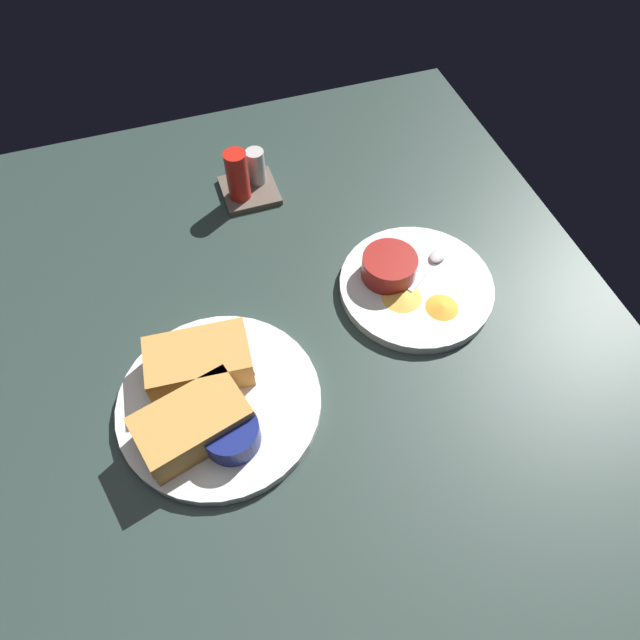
{
  "coord_description": "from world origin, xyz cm",
  "views": [
    {
      "loc": [
        -2.08,
        -40.39,
        66.55
      ],
      "look_at": [
        11.74,
        1.12,
        3.0
      ],
      "focal_mm": 31.91,
      "sensor_mm": 36.0,
      "label": 1
    }
  ],
  "objects_px": {
    "plate_sandwich_main": "(220,403)",
    "condiment_caddy": "(246,179)",
    "sandwich_half_far": "(193,424)",
    "plate_chips_companion": "(416,286)",
    "spoon_by_dark_ramekin": "(227,398)",
    "sandwich_half_near": "(199,361)",
    "ramekin_dark_sauce": "(231,433)",
    "ramekin_light_gravy": "(389,266)",
    "spoon_by_gravy_ramekin": "(433,261)"
  },
  "relations": [
    {
      "from": "spoon_by_dark_ramekin",
      "to": "plate_chips_companion",
      "type": "xyz_separation_m",
      "value": [
        0.3,
        0.1,
        -0.01
      ]
    },
    {
      "from": "spoon_by_dark_ramekin",
      "to": "condiment_caddy",
      "type": "distance_m",
      "value": 0.39
    },
    {
      "from": "sandwich_half_near",
      "to": "ramekin_dark_sauce",
      "type": "xyz_separation_m",
      "value": [
        0.02,
        -0.11,
        -0.0
      ]
    },
    {
      "from": "sandwich_half_far",
      "to": "plate_chips_companion",
      "type": "height_order",
      "value": "sandwich_half_far"
    },
    {
      "from": "plate_sandwich_main",
      "to": "sandwich_half_near",
      "type": "relative_size",
      "value": 1.88
    },
    {
      "from": "ramekin_dark_sauce",
      "to": "condiment_caddy",
      "type": "relative_size",
      "value": 0.73
    },
    {
      "from": "sandwich_half_far",
      "to": "spoon_by_gravy_ramekin",
      "type": "bearing_deg",
      "value": 21.76
    },
    {
      "from": "plate_chips_companion",
      "to": "spoon_by_dark_ramekin",
      "type": "bearing_deg",
      "value": -162.37
    },
    {
      "from": "condiment_caddy",
      "to": "plate_sandwich_main",
      "type": "bearing_deg",
      "value": -109.43
    },
    {
      "from": "condiment_caddy",
      "to": "sandwich_half_near",
      "type": "bearing_deg",
      "value": -113.82
    },
    {
      "from": "condiment_caddy",
      "to": "spoon_by_dark_ramekin",
      "type": "bearing_deg",
      "value": -107.91
    },
    {
      "from": "plate_sandwich_main",
      "to": "ramekin_dark_sauce",
      "type": "distance_m",
      "value": 0.06
    },
    {
      "from": "spoon_by_gravy_ramekin",
      "to": "sandwich_half_far",
      "type": "bearing_deg",
      "value": -158.24
    },
    {
      "from": "spoon_by_dark_ramekin",
      "to": "spoon_by_gravy_ramekin",
      "type": "distance_m",
      "value": 0.37
    },
    {
      "from": "sandwich_half_near",
      "to": "condiment_caddy",
      "type": "height_order",
      "value": "condiment_caddy"
    },
    {
      "from": "ramekin_light_gravy",
      "to": "condiment_caddy",
      "type": "bearing_deg",
      "value": 121.47
    },
    {
      "from": "sandwich_half_far",
      "to": "condiment_caddy",
      "type": "relative_size",
      "value": 1.54
    },
    {
      "from": "plate_sandwich_main",
      "to": "condiment_caddy",
      "type": "height_order",
      "value": "condiment_caddy"
    },
    {
      "from": "ramekin_dark_sauce",
      "to": "plate_chips_companion",
      "type": "bearing_deg",
      "value": 26.07
    },
    {
      "from": "plate_sandwich_main",
      "to": "condiment_caddy",
      "type": "xyz_separation_m",
      "value": [
        0.13,
        0.37,
        0.03
      ]
    },
    {
      "from": "ramekin_light_gravy",
      "to": "condiment_caddy",
      "type": "height_order",
      "value": "condiment_caddy"
    },
    {
      "from": "ramekin_light_gravy",
      "to": "spoon_by_dark_ramekin",
      "type": "bearing_deg",
      "value": -155.26
    },
    {
      "from": "plate_chips_companion",
      "to": "spoon_by_gravy_ramekin",
      "type": "distance_m",
      "value": 0.05
    },
    {
      "from": "sandwich_half_far",
      "to": "ramekin_light_gravy",
      "type": "height_order",
      "value": "sandwich_half_far"
    },
    {
      "from": "spoon_by_dark_ramekin",
      "to": "condiment_caddy",
      "type": "relative_size",
      "value": 1.05
    },
    {
      "from": "spoon_by_dark_ramekin",
      "to": "plate_chips_companion",
      "type": "distance_m",
      "value": 0.32
    },
    {
      "from": "sandwich_half_far",
      "to": "ramekin_dark_sauce",
      "type": "relative_size",
      "value": 2.12
    },
    {
      "from": "sandwich_half_near",
      "to": "ramekin_light_gravy",
      "type": "bearing_deg",
      "value": 14.12
    },
    {
      "from": "sandwich_half_near",
      "to": "plate_chips_companion",
      "type": "xyz_separation_m",
      "value": [
        0.33,
        0.05,
        -0.03
      ]
    },
    {
      "from": "sandwich_half_near",
      "to": "ramekin_light_gravy",
      "type": "distance_m",
      "value": 0.3
    },
    {
      "from": "plate_chips_companion",
      "to": "ramekin_light_gravy",
      "type": "relative_size",
      "value": 2.81
    },
    {
      "from": "spoon_by_dark_ramekin",
      "to": "spoon_by_gravy_ramekin",
      "type": "relative_size",
      "value": 1.12
    },
    {
      "from": "sandwich_half_far",
      "to": "spoon_by_dark_ramekin",
      "type": "bearing_deg",
      "value": 33.8
    },
    {
      "from": "spoon_by_gravy_ramekin",
      "to": "ramekin_light_gravy",
      "type": "bearing_deg",
      "value": -179.99
    },
    {
      "from": "ramekin_dark_sauce",
      "to": "plate_sandwich_main",
      "type": "bearing_deg",
      "value": 94.43
    },
    {
      "from": "plate_sandwich_main",
      "to": "plate_chips_companion",
      "type": "relative_size",
      "value": 1.16
    },
    {
      "from": "sandwich_half_far",
      "to": "spoon_by_dark_ramekin",
      "type": "distance_m",
      "value": 0.06
    },
    {
      "from": "plate_sandwich_main",
      "to": "condiment_caddy",
      "type": "relative_size",
      "value": 2.73
    },
    {
      "from": "sandwich_half_far",
      "to": "ramekin_dark_sauce",
      "type": "distance_m",
      "value": 0.05
    },
    {
      "from": "spoon_by_dark_ramekin",
      "to": "sandwich_half_far",
      "type": "bearing_deg",
      "value": -146.2
    },
    {
      "from": "sandwich_half_far",
      "to": "condiment_caddy",
      "type": "bearing_deg",
      "value": 67.6
    },
    {
      "from": "sandwich_half_near",
      "to": "ramekin_dark_sauce",
      "type": "distance_m",
      "value": 0.11
    },
    {
      "from": "ramekin_light_gravy",
      "to": "condiment_caddy",
      "type": "relative_size",
      "value": 0.84
    },
    {
      "from": "ramekin_light_gravy",
      "to": "spoon_by_gravy_ramekin",
      "type": "xyz_separation_m",
      "value": [
        0.07,
        0.0,
        -0.02
      ]
    },
    {
      "from": "ramekin_dark_sauce",
      "to": "condiment_caddy",
      "type": "height_order",
      "value": "condiment_caddy"
    },
    {
      "from": "ramekin_dark_sauce",
      "to": "spoon_by_dark_ramekin",
      "type": "relative_size",
      "value": 0.69
    },
    {
      "from": "sandwich_half_near",
      "to": "spoon_by_dark_ramekin",
      "type": "xyz_separation_m",
      "value": [
        0.02,
        -0.05,
        -0.02
      ]
    },
    {
      "from": "ramekin_dark_sauce",
      "to": "ramekin_light_gravy",
      "type": "height_order",
      "value": "same"
    },
    {
      "from": "plate_sandwich_main",
      "to": "spoon_by_gravy_ramekin",
      "type": "xyz_separation_m",
      "value": [
        0.35,
        0.12,
        0.01
      ]
    },
    {
      "from": "condiment_caddy",
      "to": "ramekin_light_gravy",
      "type": "bearing_deg",
      "value": -58.53
    }
  ]
}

